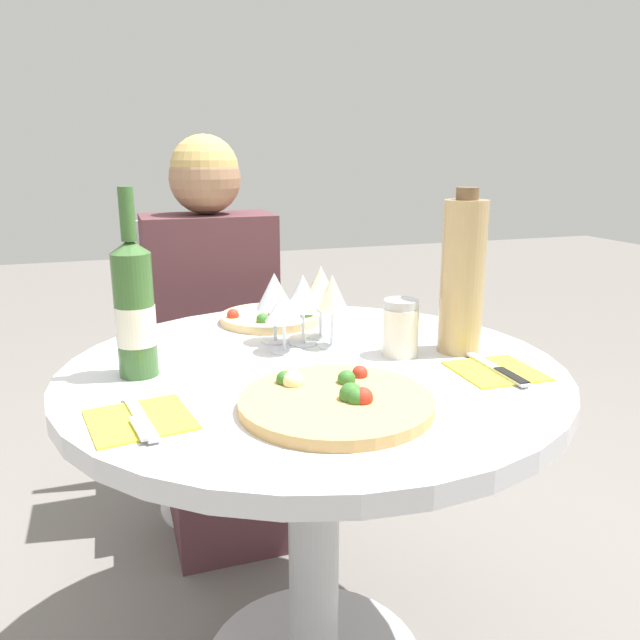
{
  "coord_description": "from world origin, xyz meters",
  "views": [
    {
      "loc": [
        -0.36,
        -1.09,
        1.12
      ],
      "look_at": [
        -0.0,
        -0.04,
        0.82
      ],
      "focal_mm": 35.0,
      "sensor_mm": 36.0,
      "label": 1
    }
  ],
  "objects_px": {
    "tall_carafe": "(462,276)",
    "seated_diner": "(217,356)",
    "dining_table": "(313,439)",
    "wine_bottle": "(135,309)",
    "chair_behind_diner": "(211,373)",
    "pizza_large": "(336,401)"
  },
  "relations": [
    {
      "from": "chair_behind_diner",
      "to": "wine_bottle",
      "type": "bearing_deg",
      "value": 72.73
    },
    {
      "from": "seated_diner",
      "to": "pizza_large",
      "type": "bearing_deg",
      "value": 93.08
    },
    {
      "from": "chair_behind_diner",
      "to": "seated_diner",
      "type": "distance_m",
      "value": 0.18
    },
    {
      "from": "seated_diner",
      "to": "chair_behind_diner",
      "type": "bearing_deg",
      "value": -90.0
    },
    {
      "from": "chair_behind_diner",
      "to": "pizza_large",
      "type": "xyz_separation_m",
      "value": [
        0.05,
        -1.04,
        0.3
      ]
    },
    {
      "from": "pizza_large",
      "to": "tall_carafe",
      "type": "bearing_deg",
      "value": 30.3
    },
    {
      "from": "seated_diner",
      "to": "tall_carafe",
      "type": "relative_size",
      "value": 3.52
    },
    {
      "from": "dining_table",
      "to": "wine_bottle",
      "type": "height_order",
      "value": "wine_bottle"
    },
    {
      "from": "tall_carafe",
      "to": "dining_table",
      "type": "bearing_deg",
      "value": 177.34
    },
    {
      "from": "dining_table",
      "to": "wine_bottle",
      "type": "relative_size",
      "value": 2.82
    },
    {
      "from": "dining_table",
      "to": "pizza_large",
      "type": "bearing_deg",
      "value": -98.39
    },
    {
      "from": "pizza_large",
      "to": "dining_table",
      "type": "bearing_deg",
      "value": 81.61
    },
    {
      "from": "chair_behind_diner",
      "to": "tall_carafe",
      "type": "bearing_deg",
      "value": 114.95
    },
    {
      "from": "chair_behind_diner",
      "to": "dining_table",
      "type": "bearing_deg",
      "value": 95.51
    },
    {
      "from": "dining_table",
      "to": "chair_behind_diner",
      "type": "distance_m",
      "value": 0.84
    },
    {
      "from": "pizza_large",
      "to": "wine_bottle",
      "type": "bearing_deg",
      "value": 137.92
    },
    {
      "from": "tall_carafe",
      "to": "seated_diner",
      "type": "bearing_deg",
      "value": 119.46
    },
    {
      "from": "pizza_large",
      "to": "tall_carafe",
      "type": "height_order",
      "value": "tall_carafe"
    },
    {
      "from": "chair_behind_diner",
      "to": "tall_carafe",
      "type": "relative_size",
      "value": 2.74
    },
    {
      "from": "dining_table",
      "to": "pizza_large",
      "type": "distance_m",
      "value": 0.28
    },
    {
      "from": "wine_bottle",
      "to": "chair_behind_diner",
      "type": "bearing_deg",
      "value": 72.73
    },
    {
      "from": "wine_bottle",
      "to": "tall_carafe",
      "type": "bearing_deg",
      "value": -5.55
    }
  ]
}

